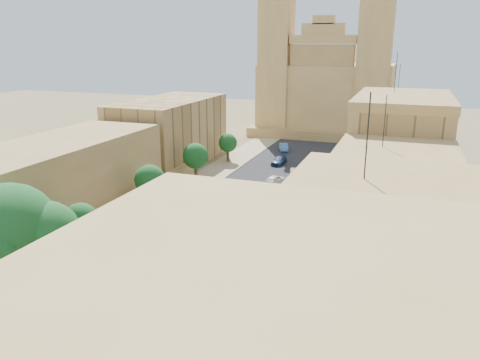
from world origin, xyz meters
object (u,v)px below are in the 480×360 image
Objects in this scene: bus_cream_east at (308,189)px; car_white_a at (247,199)px; street_tree_d at (228,143)px; bus_green_north at (77,270)px; bus_red_east at (263,260)px; pedestrian_a at (278,323)px; red_truck at (140,276)px; car_blue_a at (184,251)px; ficus_tree at (12,233)px; car_cream at (273,202)px; car_dkblue at (279,160)px; street_tree_b at (150,180)px; pedestrian_c at (279,260)px; car_white_b at (275,180)px; olive_pickup at (261,231)px; street_tree_a at (81,220)px; car_blue_b at (284,147)px; street_tree_c at (195,156)px; church at (326,87)px.

bus_cream_east is 7.48m from car_white_a.
street_tree_d is 41.41m from bus_green_north.
bus_red_east reaches higher than pedestrian_a.
red_truck is at bearing 10.05° from bus_green_north.
street_tree_d is 35.05m from car_blue_a.
car_cream is (12.21, 25.43, -4.54)m from ficus_tree.
car_dkblue is (7.57, 45.14, -4.61)m from ficus_tree.
street_tree_b reaches higher than pedestrian_c.
car_cream is (12.79, 5.44, -2.88)m from street_tree_b.
street_tree_b is 18.09m from car_white_b.
olive_pickup is 13.41m from bus_cream_east.
pedestrian_a reaches higher than car_blue_a.
street_tree_a reaches higher than car_dkblue.
car_dkblue is 10.96m from car_white_b.
car_cream reaches higher than car_white_b.
car_blue_b is at bearing -175.06° from pedestrian_c.
street_tree_b is at bearing -105.37° from car_dkblue.
car_dkblue is at bearing 96.51° from car_white_a.
bus_cream_east reaches higher than car_white_a.
street_tree_c is (0.00, 24.00, 0.43)m from street_tree_a.
olive_pickup is at bearing 49.33° from ficus_tree.
ficus_tree reaches higher than car_dkblue.
bus_red_east is (15.92, 9.46, -3.85)m from ficus_tree.
bus_green_north is 9.29m from car_blue_a.
car_white_a is 0.73× the size of car_cream.
ficus_tree is 18.92m from bus_red_east.
church is at bearing 88.99° from car_dkblue.
street_tree_b is at bearing -146.27° from car_white_a.
car_dkblue is (8.15, 1.14, -2.43)m from street_tree_d.
street_tree_c is at bearing 90.00° from street_tree_b.
olive_pickup is 6.90m from bus_red_east.
pedestrian_c is at bearing 70.61° from bus_cream_east.
car_cream is 29.98m from car_blue_b.
car_dkblue is 35.73m from pedestrian_c.
car_blue_a is 13.50m from pedestrian_a.
olive_pickup is 1.10× the size of car_cream.
pedestrian_c is at bearing -62.30° from street_tree_d.
street_tree_d reaches higher than bus_red_east.
street_tree_d reaches higher than car_white_a.
car_white_a is (9.50, -6.24, -3.01)m from street_tree_c.
church reaches higher than street_tree_b.
bus_red_east is at bearing -64.24° from car_white_a.
car_blue_a is at bearing 77.77° from car_cream.
car_blue_a is (5.50, 7.44, -0.80)m from bus_green_north.
pedestrian_c is (1.47, -18.63, -0.54)m from bus_cream_east.
olive_pickup is 10.89m from car_white_a.
red_truck is 2.77× the size of pedestrian_c.
car_cream is (-3.71, 15.98, -0.69)m from bus_red_east.
bus_red_east is 7.57m from car_blue_a.
car_blue_a is (9.00, -21.79, -2.95)m from street_tree_c.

